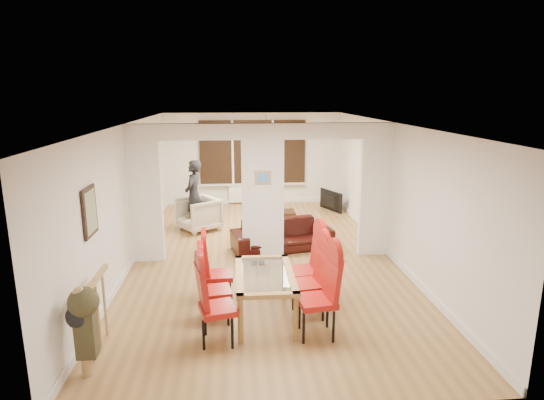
{
  "coord_description": "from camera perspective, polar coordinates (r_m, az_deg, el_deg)",
  "views": [
    {
      "loc": [
        -0.53,
        -8.45,
        3.15
      ],
      "look_at": [
        0.23,
        0.6,
        1.0
      ],
      "focal_mm": 30.0,
      "sensor_mm": 36.0,
      "label": 1
    }
  ],
  "objects": [
    {
      "name": "floor",
      "position": [
        9.03,
        -1.13,
        -7.08
      ],
      "size": [
        5.0,
        9.0,
        0.01
      ],
      "primitive_type": "cube",
      "color": "olive",
      "rests_on": "ground"
    },
    {
      "name": "dining_table",
      "position": [
        6.6,
        -0.92,
        -11.87
      ],
      "size": [
        0.81,
        1.44,
        0.68
      ],
      "primitive_type": null,
      "color": "olive",
      "rests_on": "floor"
    },
    {
      "name": "dining_chair_rc",
      "position": [
        7.01,
        4.17,
        -8.27
      ],
      "size": [
        0.53,
        0.53,
        1.14
      ],
      "primitive_type": null,
      "rotation": [
        0.0,
        0.0,
        0.16
      ],
      "color": "maroon",
      "rests_on": "floor"
    },
    {
      "name": "bottle",
      "position": [
        11.44,
        0.19,
        -0.67
      ],
      "size": [
        0.07,
        0.07,
        0.3
      ],
      "primitive_type": "cylinder",
      "color": "#143F19",
      "rests_on": "coffee_table"
    },
    {
      "name": "room_walls",
      "position": [
        8.66,
        -1.17,
        1.0
      ],
      "size": [
        5.0,
        9.0,
        2.6
      ],
      "primitive_type": null,
      "color": "silver",
      "rests_on": "floor"
    },
    {
      "name": "dining_chair_la",
      "position": [
        5.95,
        -6.84,
        -12.68
      ],
      "size": [
        0.53,
        0.53,
        1.09
      ],
      "primitive_type": null,
      "rotation": [
        0.0,
        0.0,
        0.25
      ],
      "color": "maroon",
      "rests_on": "floor"
    },
    {
      "name": "dining_chair_lc",
      "position": [
        7.01,
        -6.76,
        -8.77
      ],
      "size": [
        0.45,
        0.45,
        1.05
      ],
      "primitive_type": null,
      "rotation": [
        0.0,
        0.0,
        0.07
      ],
      "color": "maroon",
      "rests_on": "floor"
    },
    {
      "name": "dining_chair_rb",
      "position": [
        6.58,
        4.58,
        -9.85
      ],
      "size": [
        0.52,
        0.52,
        1.13
      ],
      "primitive_type": null,
      "rotation": [
        0.0,
        0.0,
        0.16
      ],
      "color": "maroon",
      "rests_on": "floor"
    },
    {
      "name": "person",
      "position": [
        10.71,
        -9.79,
        0.59
      ],
      "size": [
        0.69,
        0.54,
        1.65
      ],
      "primitive_type": "imported",
      "rotation": [
        0.0,
        0.0,
        -1.85
      ],
      "color": "black",
      "rests_on": "floor"
    },
    {
      "name": "sofa",
      "position": [
        9.36,
        1.29,
        -4.41
      ],
      "size": [
        2.15,
        1.21,
        0.59
      ],
      "primitive_type": "imported",
      "rotation": [
        0.0,
        0.0,
        0.22
      ],
      "color": "black",
      "rests_on": "floor"
    },
    {
      "name": "divider_wall",
      "position": [
        8.66,
        -1.17,
        1.0
      ],
      "size": [
        5.0,
        0.18,
        2.6
      ],
      "primitive_type": "cube",
      "color": "white",
      "rests_on": "floor"
    },
    {
      "name": "dining_chair_ra",
      "position": [
        6.07,
        5.62,
        -11.72
      ],
      "size": [
        0.53,
        0.53,
        1.17
      ],
      "primitive_type": null,
      "rotation": [
        0.0,
        0.0,
        0.14
      ],
      "color": "maroon",
      "rests_on": "floor"
    },
    {
      "name": "pillar_photo",
      "position": [
        8.51,
        -1.14,
        2.84
      ],
      "size": [
        0.3,
        0.03,
        0.25
      ],
      "primitive_type": "cube",
      "color": "#4C8CD8",
      "rests_on": "divider_wall"
    },
    {
      "name": "armchair",
      "position": [
        10.75,
        -9.18,
        -1.76
      ],
      "size": [
        1.15,
        1.16,
        0.77
      ],
      "primitive_type": "imported",
      "rotation": [
        0.0,
        0.0,
        -0.98
      ],
      "color": "#BEB5A1",
      "rests_on": "floor"
    },
    {
      "name": "wall_poster",
      "position": [
        6.54,
        -21.9,
        -1.36
      ],
      "size": [
        0.04,
        0.52,
        0.67
      ],
      "primitive_type": "cube",
      "color": "gray",
      "rests_on": "room_walls"
    },
    {
      "name": "radiator",
      "position": [
        13.17,
        -2.38,
        0.82
      ],
      "size": [
        1.4,
        0.08,
        0.5
      ],
      "primitive_type": "cube",
      "color": "white",
      "rests_on": "floor"
    },
    {
      "name": "dining_chair_lb",
      "position": [
        6.5,
        -7.07,
        -10.69
      ],
      "size": [
        0.47,
        0.47,
        1.03
      ],
      "primitive_type": null,
      "rotation": [
        0.0,
        0.0,
        0.15
      ],
      "color": "maroon",
      "rests_on": "floor"
    },
    {
      "name": "stair_newel",
      "position": [
        6.1,
        -21.2,
        -12.84
      ],
      "size": [
        0.4,
        1.2,
        1.1
      ],
      "primitive_type": null,
      "color": "#A6804C",
      "rests_on": "floor"
    },
    {
      "name": "shoes",
      "position": [
        8.65,
        -1.83,
        -7.66
      ],
      "size": [
        0.25,
        0.27,
        0.1
      ],
      "primitive_type": null,
      "color": "black",
      "rests_on": "floor"
    },
    {
      "name": "coffee_table",
      "position": [
        11.48,
        0.34,
        -1.98
      ],
      "size": [
        1.08,
        0.65,
        0.23
      ],
      "primitive_type": null,
      "rotation": [
        0.0,
        0.0,
        0.14
      ],
      "color": "black",
      "rests_on": "floor"
    },
    {
      "name": "bay_window_blinds",
      "position": [
        13.0,
        -2.44,
        6.03
      ],
      "size": [
        3.0,
        0.08,
        1.8
      ],
      "primitive_type": "cube",
      "color": "black",
      "rests_on": "room_walls"
    },
    {
      "name": "pendant_light",
      "position": [
        11.82,
        -0.76,
        8.48
      ],
      "size": [
        0.36,
        0.36,
        0.36
      ],
      "primitive_type": "sphere",
      "color": "orange",
      "rests_on": "room_walls"
    },
    {
      "name": "television",
      "position": [
        12.47,
        7.04,
        -0.1
      ],
      "size": [
        0.92,
        0.5,
        0.55
      ],
      "primitive_type": "imported",
      "rotation": [
        0.0,
        0.0,
        1.99
      ],
      "color": "black",
      "rests_on": "floor"
    },
    {
      "name": "bowl",
      "position": [
        11.41,
        -0.19,
        -1.32
      ],
      "size": [
        0.24,
        0.24,
        0.06
      ],
      "primitive_type": "imported",
      "color": "black",
      "rests_on": "coffee_table"
    }
  ]
}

